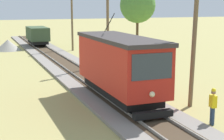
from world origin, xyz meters
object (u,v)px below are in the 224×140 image
Objects in this scene: red_tram at (120,65)px; gravel_pile at (8,45)px; utility_pole_near_tram at (194,34)px; tree_right_near at (138,5)px; utility_pole_mid at (108,19)px; track_worker at (213,105)px; freight_car at (38,35)px; utility_pole_far at (72,20)px.

gravel_pile is at bearing 98.82° from red_tram.
tree_right_near is at bearing 71.88° from utility_pole_near_tram.
utility_pole_mid is 4.74× the size of track_worker.
utility_pole_near_tram is (3.36, -31.04, 2.48)m from freight_car.
freight_car is 6.67m from utility_pole_far.
track_worker reaches higher than gravel_pile.
utility_pole_near_tram is at bearing -90.00° from utility_pole_mid.
utility_pole_mid is 1.16× the size of utility_pole_far.
track_worker is (-0.76, -16.15, -3.34)m from utility_pole_mid.
tree_right_near reaches higher than red_tram.
gravel_pile is 0.41× the size of tree_right_near.
utility_pole_far is at bearing 162.59° from tree_right_near.
utility_pole_mid is 16.51m from track_worker.
utility_pole_far reaches higher than gravel_pile.
utility_pole_mid is at bearing -64.03° from gravel_pile.
tree_right_near is (7.63, 10.01, 1.17)m from utility_pole_mid.
red_tram is 2.71× the size of gravel_pile.
utility_pole_far is at bearing 81.81° from red_tram.
red_tram is at bearing -89.99° from freight_car.
red_tram is at bearing -107.06° from utility_pole_mid.
utility_pole_far is 2.31× the size of gravel_pile.
freight_car is at bearing 122.24° from utility_pole_far.
freight_car is 0.71× the size of utility_pole_far.
freight_car is 1.65× the size of gravel_pile.
utility_pole_mid is 12.41m from utility_pole_far.
utility_pole_near_tram is 29.68m from gravel_pile.
utility_pole_far reaches higher than red_tram.
utility_pole_mid reaches higher than gravel_pile.
gravel_pile is at bearing 115.97° from utility_pole_mid.
red_tram is 1.01× the size of utility_pole_mid.
utility_pole_far is (-0.00, 12.40, -0.58)m from utility_pole_mid.
utility_pole_mid is at bearing 72.94° from red_tram.
tree_right_near is at bearing 62.33° from red_tram.
track_worker is 0.23× the size of tree_right_near.
freight_car is 0.62× the size of utility_pole_mid.
utility_pole_near_tram is 24.58m from tree_right_near.
freight_car is at bearing -74.11° from track_worker.
gravel_pile is at bearing 159.09° from utility_pole_far.
gravel_pile is at bearing -66.52° from track_worker.
freight_car is 0.68× the size of tree_right_near.
utility_pole_far is (3.36, -5.33, 2.18)m from freight_car.
utility_pole_far is 28.69m from track_worker.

